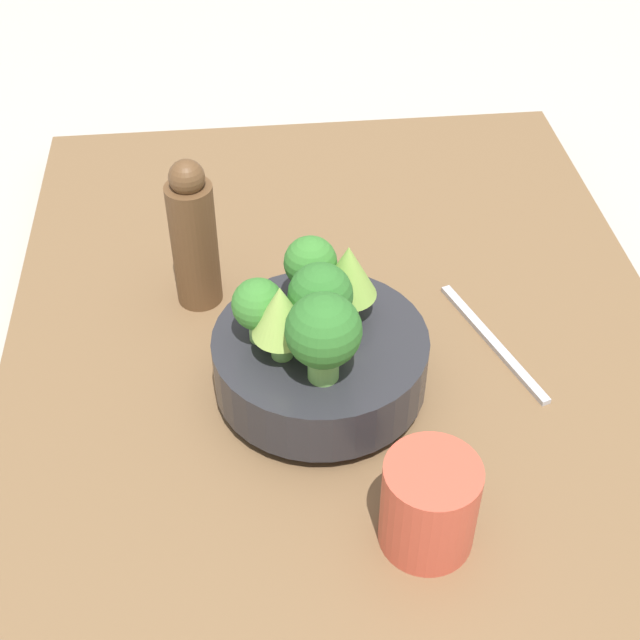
% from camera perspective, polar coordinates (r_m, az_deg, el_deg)
% --- Properties ---
extents(ground_plane, '(6.00, 6.00, 0.00)m').
position_cam_1_polar(ground_plane, '(0.92, 1.86, -5.98)').
color(ground_plane, '#ADA89E').
extents(table, '(1.06, 0.71, 0.04)m').
position_cam_1_polar(table, '(0.91, 1.88, -5.18)').
color(table, brown).
rests_on(table, ground_plane).
extents(bowl, '(0.21, 0.21, 0.07)m').
position_cam_1_polar(bowl, '(0.87, 0.00, -2.48)').
color(bowl, '#28282D').
rests_on(bowl, table).
extents(broccoli_floret_right, '(0.05, 0.05, 0.08)m').
position_cam_1_polar(broccoli_floret_right, '(0.85, -0.62, 3.56)').
color(broccoli_floret_right, '#6BA34C').
rests_on(broccoli_floret_right, bowl).
extents(broccoli_floret_back, '(0.05, 0.05, 0.07)m').
position_cam_1_polar(broccoli_floret_back, '(0.82, -3.98, 0.89)').
color(broccoli_floret_back, '#7AB256').
rests_on(broccoli_floret_back, bowl).
extents(broccoli_floret_center, '(0.06, 0.06, 0.08)m').
position_cam_1_polar(broccoli_floret_center, '(0.81, 0.00, 1.55)').
color(broccoli_floret_center, '#7AB256').
rests_on(broccoli_floret_center, bowl).
extents(romanesco_piece_far, '(0.05, 0.05, 0.08)m').
position_cam_1_polar(romanesco_piece_far, '(0.79, -2.54, 0.44)').
color(romanesco_piece_far, '#6BA34C').
rests_on(romanesco_piece_far, bowl).
extents(romanesco_piece_near, '(0.06, 0.06, 0.08)m').
position_cam_1_polar(romanesco_piece_near, '(0.84, 2.08, 3.03)').
color(romanesco_piece_near, '#7AB256').
rests_on(romanesco_piece_near, bowl).
extents(broccoli_floret_left, '(0.07, 0.07, 0.09)m').
position_cam_1_polar(broccoli_floret_left, '(0.77, 0.22, -0.84)').
color(broccoli_floret_left, '#6BA34C').
rests_on(broccoli_floret_left, bowl).
extents(cup, '(0.08, 0.08, 0.09)m').
position_cam_1_polar(cup, '(0.75, 7.00, -11.65)').
color(cup, '#C64C38').
rests_on(cup, table).
extents(pepper_mill, '(0.05, 0.05, 0.18)m').
position_cam_1_polar(pepper_mill, '(0.96, -8.09, 5.28)').
color(pepper_mill, brown).
rests_on(pepper_mill, table).
extents(fork, '(0.19, 0.07, 0.01)m').
position_cam_1_polar(fork, '(0.96, 10.98, -1.37)').
color(fork, '#B2B2B7').
rests_on(fork, table).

